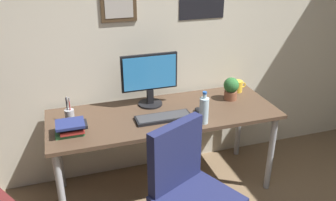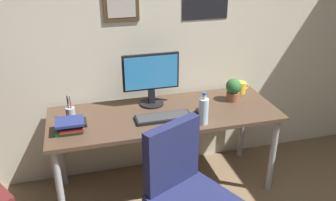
# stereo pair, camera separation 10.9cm
# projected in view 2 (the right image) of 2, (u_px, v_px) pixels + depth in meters

# --- Properties ---
(wall_back) EXTENTS (4.40, 0.10, 2.60)m
(wall_back) POSITION_uv_depth(u_px,v_px,m) (161.00, 28.00, 2.95)
(wall_back) COLOR beige
(wall_back) RESTS_ON ground_plane
(desk) EXTENTS (1.81, 0.68, 0.73)m
(desk) POSITION_uv_depth(u_px,v_px,m) (165.00, 121.00, 2.84)
(desk) COLOR #4C3828
(desk) RESTS_ON ground_plane
(office_chair) EXTENTS (0.62, 0.62, 0.95)m
(office_chair) POSITION_uv_depth(u_px,v_px,m) (185.00, 189.00, 2.26)
(office_chair) COLOR #1E234C
(office_chair) RESTS_ON ground_plane
(monitor) EXTENTS (0.46, 0.20, 0.43)m
(monitor) POSITION_uv_depth(u_px,v_px,m) (151.00, 77.00, 2.85)
(monitor) COLOR black
(monitor) RESTS_ON desk
(keyboard) EXTENTS (0.43, 0.15, 0.03)m
(keyboard) POSITION_uv_depth(u_px,v_px,m) (163.00, 117.00, 2.70)
(keyboard) COLOR black
(keyboard) RESTS_ON desk
(computer_mouse) EXTENTS (0.06, 0.11, 0.04)m
(computer_mouse) POSITION_uv_depth(u_px,v_px,m) (200.00, 111.00, 2.79)
(computer_mouse) COLOR black
(computer_mouse) RESTS_ON desk
(water_bottle) EXTENTS (0.07, 0.07, 0.25)m
(water_bottle) POSITION_uv_depth(u_px,v_px,m) (204.00, 111.00, 2.60)
(water_bottle) COLOR silver
(water_bottle) RESTS_ON desk
(coffee_mug_near) EXTENTS (0.13, 0.09, 0.10)m
(coffee_mug_near) POSITION_uv_depth(u_px,v_px,m) (241.00, 87.00, 3.15)
(coffee_mug_near) COLOR yellow
(coffee_mug_near) RESTS_ON desk
(potted_plant) EXTENTS (0.13, 0.13, 0.20)m
(potted_plant) POSITION_uv_depth(u_px,v_px,m) (233.00, 89.00, 2.98)
(potted_plant) COLOR brown
(potted_plant) RESTS_ON desk
(pen_cup) EXTENTS (0.07, 0.07, 0.20)m
(pen_cup) POSITION_uv_depth(u_px,v_px,m) (71.00, 113.00, 2.68)
(pen_cup) COLOR #9EA0A5
(pen_cup) RESTS_ON desk
(book_stack_left) EXTENTS (0.22, 0.16, 0.09)m
(book_stack_left) POSITION_uv_depth(u_px,v_px,m) (71.00, 126.00, 2.51)
(book_stack_left) COLOR #33723F
(book_stack_left) RESTS_ON desk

